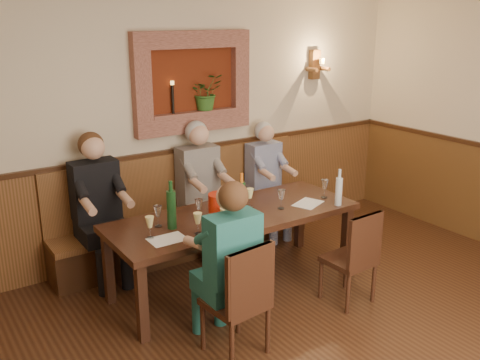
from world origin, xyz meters
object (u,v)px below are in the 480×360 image
(chair_near_right, at_px, (349,275))
(person_bench_right, at_px, (268,190))
(wine_bottle_green_a, at_px, (242,197))
(water_bottle, at_px, (339,191))
(spittoon_bucket, at_px, (221,208))
(dining_table, at_px, (234,221))
(person_chair_front, at_px, (227,279))
(wine_bottle_green_b, at_px, (171,209))
(person_bench_mid, at_px, (203,200))
(bench, at_px, (188,224))
(person_bench_left, at_px, (101,221))
(chair_near_left, at_px, (237,321))

(chair_near_right, bearing_deg, person_bench_right, 77.19)
(wine_bottle_green_a, bearing_deg, water_bottle, -20.77)
(spittoon_bucket, bearing_deg, dining_table, 26.26)
(person_chair_front, xyz_separation_m, wine_bottle_green_b, (-0.07, 0.78, 0.35))
(chair_near_right, xyz_separation_m, spittoon_bucket, (-0.92, 0.72, 0.62))
(person_bench_mid, height_order, water_bottle, person_bench_mid)
(chair_near_right, distance_m, person_bench_mid, 1.79)
(chair_near_right, height_order, person_bench_right, person_bench_right)
(dining_table, xyz_separation_m, bench, (0.00, 0.94, -0.35))
(dining_table, distance_m, person_chair_front, 0.97)
(water_bottle, bearing_deg, person_bench_mid, 125.01)
(chair_near_right, bearing_deg, water_bottle, 57.58)
(chair_near_right, xyz_separation_m, person_bench_left, (-1.72, 1.66, 0.36))
(person_bench_mid, xyz_separation_m, person_bench_right, (0.88, 0.00, -0.05))
(wine_bottle_green_a, bearing_deg, bench, 94.16)
(person_bench_left, relative_size, wine_bottle_green_b, 3.44)
(dining_table, xyz_separation_m, person_chair_front, (-0.58, -0.78, -0.10))
(person_bench_left, bearing_deg, person_bench_right, 0.11)
(person_bench_left, height_order, person_chair_front, person_bench_left)
(chair_near_right, bearing_deg, wine_bottle_green_b, 146.22)
(chair_near_left, bearing_deg, water_bottle, 13.39)
(wine_bottle_green_a, xyz_separation_m, water_bottle, (0.91, -0.34, -0.01))
(chair_near_right, height_order, wine_bottle_green_b, wine_bottle_green_b)
(person_bench_right, height_order, spittoon_bucket, person_bench_right)
(chair_near_left, xyz_separation_m, person_bench_left, (-0.43, 1.75, 0.34))
(chair_near_left, bearing_deg, wine_bottle_green_b, 88.23)
(bench, xyz_separation_m, wine_bottle_green_a, (0.07, -0.96, 0.58))
(person_bench_mid, bearing_deg, water_bottle, -54.99)
(person_chair_front, bearing_deg, water_bottle, 14.82)
(chair_near_left, relative_size, spittoon_bucket, 3.65)
(bench, bearing_deg, spittoon_bucket, -101.12)
(dining_table, height_order, chair_near_left, chair_near_left)
(chair_near_right, xyz_separation_m, wine_bottle_green_a, (-0.65, 0.80, 0.65))
(chair_near_left, xyz_separation_m, person_chair_front, (-0.00, 0.14, 0.30))
(chair_near_left, bearing_deg, dining_table, 51.75)
(person_bench_mid, relative_size, wine_bottle_green_a, 3.77)
(bench, relative_size, person_bench_mid, 2.04)
(person_bench_mid, xyz_separation_m, wine_bottle_green_b, (-0.78, -0.83, 0.32))
(chair_near_left, xyz_separation_m, person_bench_right, (1.59, 1.76, 0.29))
(person_bench_right, bearing_deg, water_bottle, -91.81)
(water_bottle, bearing_deg, chair_near_right, -119.87)
(dining_table, bearing_deg, person_bench_right, 39.53)
(dining_table, relative_size, chair_near_right, 2.69)
(chair_near_left, height_order, person_bench_left, person_bench_left)
(spittoon_bucket, height_order, wine_bottle_green_a, wine_bottle_green_a)
(chair_near_left, distance_m, wine_bottle_green_b, 1.13)
(person_chair_front, xyz_separation_m, wine_bottle_green_a, (0.65, 0.76, 0.33))
(wine_bottle_green_a, bearing_deg, wine_bottle_green_b, 178.14)
(wine_bottle_green_a, bearing_deg, chair_near_right, -51.17)
(dining_table, xyz_separation_m, spittoon_bucket, (-0.21, -0.10, 0.21))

